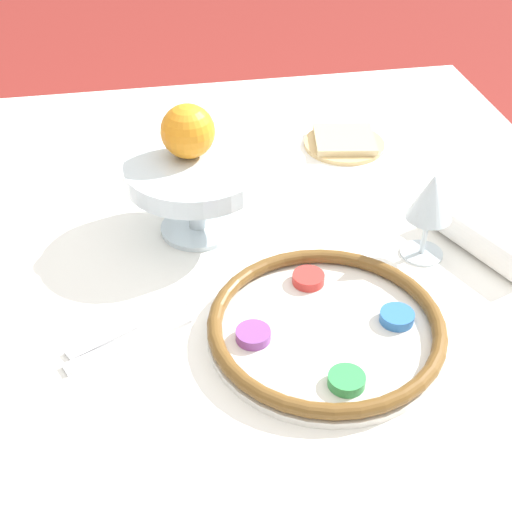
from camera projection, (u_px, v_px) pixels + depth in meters
name	position (u px, v px, depth m)	size (l,w,h in m)	color
dining_table	(294.00, 452.00, 1.25)	(1.45, 1.05, 0.75)	white
seder_plate	(326.00, 327.00, 0.93)	(0.31, 0.31, 0.03)	silver
wine_glass	(431.00, 200.00, 1.02)	(0.07, 0.07, 0.14)	silver
fruit_stand	(195.00, 178.00, 1.07)	(0.21, 0.21, 0.12)	silver
orange_fruit	(188.00, 131.00, 1.05)	(0.08, 0.08, 0.08)	orange
bread_plate	(344.00, 142.00, 1.34)	(0.15, 0.15, 0.02)	tan
napkin_roll	(479.00, 239.00, 1.07)	(0.20, 0.12, 0.05)	white
cup_near	(187.00, 147.00, 1.27)	(0.07, 0.07, 0.07)	silver
fork_left	(129.00, 343.00, 0.93)	(0.09, 0.17, 0.01)	silver
fork_right	(128.00, 327.00, 0.95)	(0.10, 0.17, 0.01)	silver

